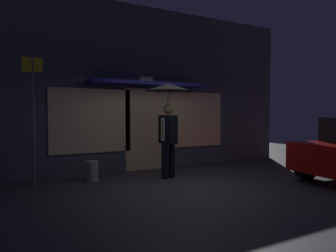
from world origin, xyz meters
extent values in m
plane|color=#38353A|center=(0.00, 0.00, 0.00)|extent=(18.00, 18.00, 0.00)
cube|color=#4C4C56|center=(0.00, 2.35, 2.21)|extent=(9.58, 0.30, 4.41)
cube|color=#F9D199|center=(0.00, 2.18, 1.10)|extent=(1.10, 0.04, 2.20)
cube|color=#F9D199|center=(-1.45, 2.18, 1.35)|extent=(2.05, 0.04, 1.60)
cube|color=#F9D199|center=(1.58, 2.18, 1.35)|extent=(2.05, 0.04, 1.60)
cube|color=white|center=(0.00, 2.10, 2.45)|extent=(0.36, 0.16, 0.12)
cube|color=navy|center=(0.00, 1.85, 2.30)|extent=(3.20, 0.70, 0.08)
cylinder|color=black|center=(0.10, 0.88, 0.41)|extent=(0.15, 0.15, 0.82)
cylinder|color=black|center=(-0.10, 0.86, 0.41)|extent=(0.15, 0.15, 0.82)
cube|color=black|center=(0.00, 0.87, 1.16)|extent=(0.29, 0.48, 0.67)
cube|color=silver|center=(-0.13, 0.89, 1.16)|extent=(0.03, 0.14, 0.53)
cube|color=#B28C19|center=(-0.13, 0.89, 1.14)|extent=(0.03, 0.05, 0.43)
sphere|color=tan|center=(0.00, 0.87, 1.64)|extent=(0.23, 0.23, 0.23)
cylinder|color=slate|center=(0.00, 0.87, 1.72)|extent=(0.02, 0.02, 1.05)
cone|color=black|center=(0.00, 0.87, 2.15)|extent=(1.09, 1.09, 0.18)
cylinder|color=black|center=(2.81, -0.77, 0.32)|extent=(0.66, 0.30, 0.64)
cylinder|color=#595B60|center=(-2.88, 1.43, 1.39)|extent=(0.07, 0.07, 2.78)
cube|color=gold|center=(-2.88, 1.41, 2.53)|extent=(0.40, 0.02, 0.30)
cylinder|color=#9E998E|center=(-1.66, 1.41, 0.23)|extent=(0.27, 0.27, 0.46)
camera|label=1|loc=(-3.69, -5.65, 1.55)|focal=34.14mm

